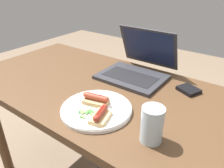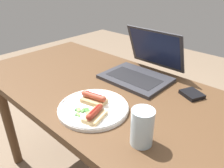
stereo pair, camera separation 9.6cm
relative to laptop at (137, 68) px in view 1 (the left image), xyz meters
The scene contains 8 objects.
desk 0.28m from the laptop, 115.35° to the right, with size 1.38×0.72×0.75m.
laptop is the anchor object (origin of this frame).
plate 0.39m from the laptop, 83.70° to the right, with size 0.29×0.29×0.02m.
sausage_toast_left 0.44m from the laptop, 76.77° to the right, with size 0.08×0.11×0.04m.
sausage_toast_middle 0.36m from the laptop, 86.97° to the right, with size 0.12×0.08×0.05m.
salad_pile 0.44m from the laptop, 85.45° to the right, with size 0.07×0.07×0.01m.
drinking_glass 0.50m from the laptop, 53.82° to the right, with size 0.07×0.07×0.13m.
external_drive 0.29m from the laptop, ahead, with size 0.12×0.11×0.02m.
Camera 1 is at (0.63, -0.72, 1.26)m, focal length 35.00 mm.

